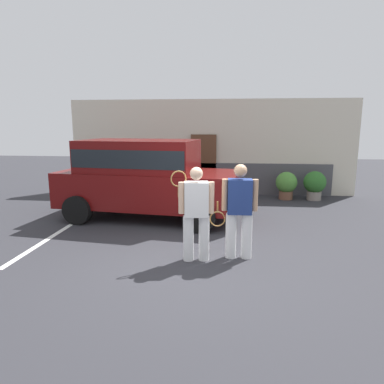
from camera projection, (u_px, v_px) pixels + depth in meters
name	position (u px, v px, depth m)	size (l,w,h in m)	color
ground_plane	(189.00, 262.00, 6.19)	(40.00, 40.00, 0.00)	#2D2D33
parking_stripe_0	(61.00, 231.00, 7.99)	(0.12, 4.40, 0.01)	silver
house_frontage	(210.00, 150.00, 12.25)	(10.05, 0.40, 3.31)	beige
parked_suv	(145.00, 175.00, 8.94)	(4.78, 2.57, 2.05)	#590C0C
tennis_player_man	(196.00, 212.00, 6.11)	(0.77, 0.32, 1.71)	white
tennis_player_woman	(239.00, 210.00, 6.22)	(0.91, 0.28, 1.75)	white
potted_plant_by_porch	(286.00, 184.00, 11.32)	(0.69, 0.69, 0.91)	brown
potted_plant_secondary	(315.00, 184.00, 11.23)	(0.72, 0.72, 0.95)	gray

